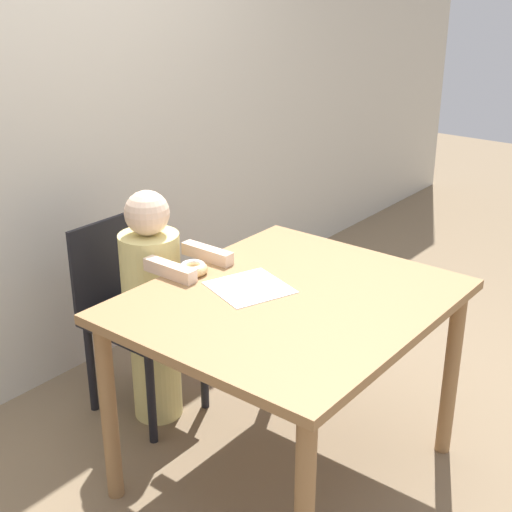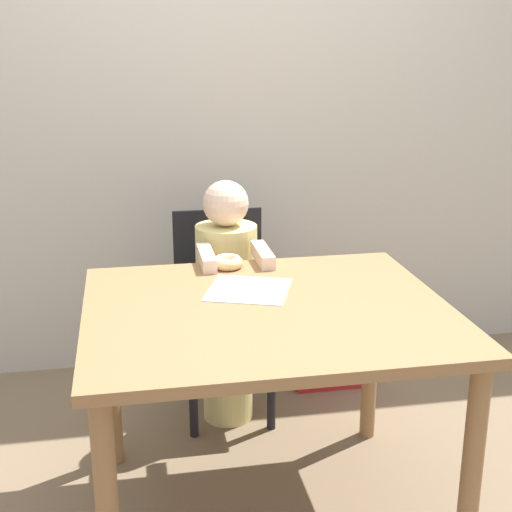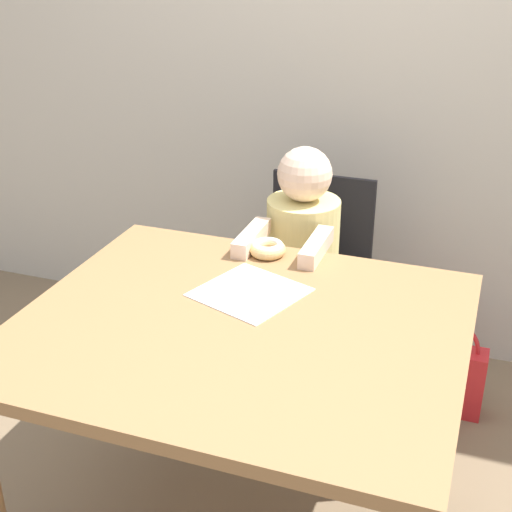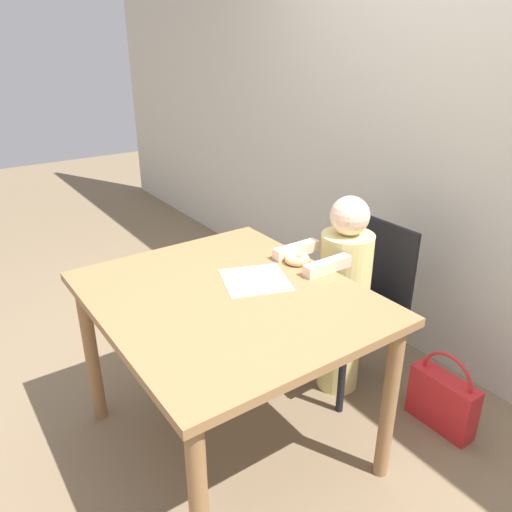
# 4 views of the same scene
# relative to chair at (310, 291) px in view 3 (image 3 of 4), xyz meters

# --- Properties ---
(wall_back) EXTENTS (8.00, 0.05, 2.50)m
(wall_back) POSITION_rel_chair_xyz_m (0.03, 0.51, 0.81)
(wall_back) COLOR beige
(wall_back) RESTS_ON ground_plane
(dining_table) EXTENTS (1.13, 0.96, 0.76)m
(dining_table) POSITION_rel_chair_xyz_m (0.03, -0.80, 0.22)
(dining_table) COLOR olive
(dining_table) RESTS_ON ground_plane
(chair) EXTENTS (0.39, 0.44, 0.84)m
(chair) POSITION_rel_chair_xyz_m (0.00, 0.00, 0.00)
(chair) COLOR black
(chair) RESTS_ON ground_plane
(child_figure) EXTENTS (0.26, 0.46, 1.02)m
(child_figure) POSITION_rel_chair_xyz_m (-0.00, -0.12, 0.08)
(child_figure) COLOR #E0D17F
(child_figure) RESTS_ON ground_plane
(donut) EXTENTS (0.11, 0.11, 0.04)m
(donut) POSITION_rel_chair_xyz_m (-0.03, -0.39, 0.34)
(donut) COLOR #DBB270
(donut) RESTS_ON dining_table
(napkin) EXTENTS (0.33, 0.33, 0.00)m
(napkin) POSITION_rel_chair_xyz_m (-0.00, -0.64, 0.32)
(napkin) COLOR white
(napkin) RESTS_ON dining_table
(handbag) EXTENTS (0.32, 0.10, 0.39)m
(handbag) POSITION_rel_chair_xyz_m (0.50, 0.06, -0.30)
(handbag) COLOR red
(handbag) RESTS_ON ground_plane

